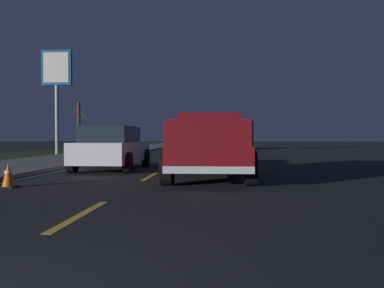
# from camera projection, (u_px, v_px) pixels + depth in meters

# --- Properties ---
(ground) EXTENTS (144.00, 144.00, 0.00)m
(ground) POSITION_uv_depth(u_px,v_px,m) (192.00, 153.00, 29.05)
(ground) COLOR black
(sidewalk_shoulder) EXTENTS (108.00, 4.00, 0.12)m
(sidewalk_shoulder) POSITION_uv_depth(u_px,v_px,m) (114.00, 152.00, 29.47)
(sidewalk_shoulder) COLOR slate
(sidewalk_shoulder) RESTS_ON ground
(grass_verge) EXTENTS (108.00, 6.00, 0.01)m
(grass_verge) POSITION_uv_depth(u_px,v_px,m) (47.00, 152.00, 29.84)
(grass_verge) COLOR #1E3819
(grass_verge) RESTS_ON ground
(lane_markings) EXTENTS (108.00, 3.54, 0.01)m
(lane_markings) POSITION_uv_depth(u_px,v_px,m) (163.00, 152.00, 31.65)
(lane_markings) COLOR yellow
(lane_markings) RESTS_ON ground
(pickup_truck) EXTENTS (5.47, 2.37, 1.87)m
(pickup_truck) POSITION_uv_depth(u_px,v_px,m) (209.00, 143.00, 11.54)
(pickup_truck) COLOR maroon
(pickup_truck) RESTS_ON ground
(sedan_blue) EXTENTS (4.44, 2.09, 1.54)m
(sedan_blue) POSITION_uv_depth(u_px,v_px,m) (216.00, 141.00, 36.51)
(sedan_blue) COLOR navy
(sedan_blue) RESTS_ON ground
(sedan_white) EXTENTS (4.42, 2.05, 1.54)m
(sedan_white) POSITION_uv_depth(u_px,v_px,m) (112.00, 148.00, 14.42)
(sedan_white) COLOR silver
(sedan_white) RESTS_ON ground
(gas_price_sign) EXTENTS (0.27, 1.90, 6.58)m
(gas_price_sign) POSITION_uv_depth(u_px,v_px,m) (57.00, 77.00, 25.33)
(gas_price_sign) COLOR #99999E
(gas_price_sign) RESTS_ON ground
(bare_tree_far) EXTENTS (0.70, 2.39, 4.61)m
(bare_tree_far) POSITION_uv_depth(u_px,v_px,m) (79.00, 124.00, 34.39)
(bare_tree_far) COLOR #423323
(bare_tree_far) RESTS_ON ground
(traffic_cone_near) EXTENTS (0.36, 0.36, 0.58)m
(traffic_cone_near) POSITION_uv_depth(u_px,v_px,m) (8.00, 175.00, 9.39)
(traffic_cone_near) COLOR black
(traffic_cone_near) RESTS_ON ground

